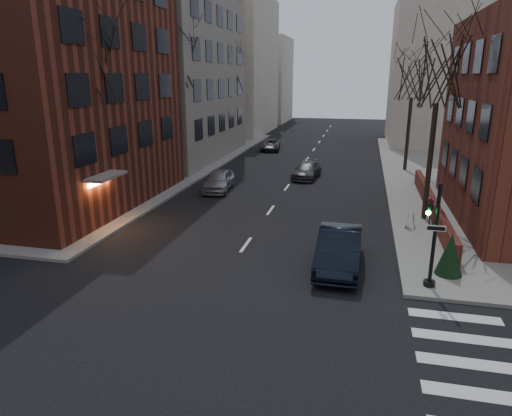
{
  "coord_description": "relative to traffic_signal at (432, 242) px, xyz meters",
  "views": [
    {
      "loc": [
        5.19,
        -7.97,
        7.89
      ],
      "look_at": [
        0.59,
        11.61,
        2.0
      ],
      "focal_mm": 32.0,
      "sensor_mm": 36.0,
      "label": 1
    }
  ],
  "objects": [
    {
      "name": "sidewalk_far_left",
      "position": [
        -36.94,
        21.01,
        -1.83
      ],
      "size": [
        44.0,
        44.0,
        0.15
      ],
      "primitive_type": "cube",
      "color": "gray",
      "rests_on": "ground"
    },
    {
      "name": "building_left_brick",
      "position": [
        -23.44,
        7.51,
        7.09
      ],
      "size": [
        15.0,
        15.0,
        18.0
      ],
      "primitive_type": "cube",
      "color": "maroon",
      "rests_on": "ground"
    },
    {
      "name": "building_left_tan",
      "position": [
        -24.94,
        25.01,
        12.09
      ],
      "size": [
        18.0,
        18.0,
        28.0
      ],
      "primitive_type": "cube",
      "color": "gray",
      "rests_on": "ground"
    },
    {
      "name": "low_wall_right",
      "position": [
        1.36,
        10.01,
        -1.26
      ],
      "size": [
        0.35,
        16.0,
        1.0
      ],
      "primitive_type": "cube",
      "color": "maroon",
      "rests_on": "sidewalk_far_right"
    },
    {
      "name": "building_distant_la",
      "position": [
        -22.94,
        46.01,
        7.09
      ],
      "size": [
        14.0,
        16.0,
        18.0
      ],
      "primitive_type": "cube",
      "color": "beige",
      "rests_on": "ground"
    },
    {
      "name": "building_distant_ra",
      "position": [
        7.06,
        41.01,
        6.09
      ],
      "size": [
        14.0,
        14.0,
        16.0
      ],
      "primitive_type": "cube",
      "color": "beige",
      "rests_on": "ground"
    },
    {
      "name": "building_distant_lb",
      "position": [
        -20.94,
        63.01,
        5.09
      ],
      "size": [
        10.0,
        12.0,
        14.0
      ],
      "primitive_type": "cube",
      "color": "beige",
      "rests_on": "ground"
    },
    {
      "name": "traffic_signal",
      "position": [
        0.0,
        0.0,
        0.0
      ],
      "size": [
        0.76,
        0.44,
        4.0
      ],
      "color": "black",
      "rests_on": "sidewalk_far_right"
    },
    {
      "name": "tree_left_a",
      "position": [
        -16.74,
        5.01,
        6.56
      ],
      "size": [
        4.18,
        4.18,
        10.26
      ],
      "color": "#2D231C",
      "rests_on": "sidewalk_far_left"
    },
    {
      "name": "tree_left_b",
      "position": [
        -16.74,
        17.01,
        7.0
      ],
      "size": [
        4.4,
        4.4,
        10.8
      ],
      "color": "#2D231C",
      "rests_on": "sidewalk_far_left"
    },
    {
      "name": "tree_left_c",
      "position": [
        -16.74,
        31.01,
        6.12
      ],
      "size": [
        3.96,
        3.96,
        9.72
      ],
      "color": "#2D231C",
      "rests_on": "sidewalk_far_left"
    },
    {
      "name": "tree_right_a",
      "position": [
        0.86,
        9.01,
        6.12
      ],
      "size": [
        3.96,
        3.96,
        9.72
      ],
      "color": "#2D231C",
      "rests_on": "sidewalk_far_right"
    },
    {
      "name": "tree_right_b",
      "position": [
        0.86,
        23.01,
        5.68
      ],
      "size": [
        3.74,
        3.74,
        9.18
      ],
      "color": "#2D231C",
      "rests_on": "sidewalk_far_right"
    },
    {
      "name": "streetlamp_near",
      "position": [
        -16.14,
        13.01,
        2.33
      ],
      "size": [
        0.36,
        0.36,
        6.28
      ],
      "color": "black",
      "rests_on": "sidewalk_far_left"
    },
    {
      "name": "streetlamp_far",
      "position": [
        -16.14,
        33.01,
        2.33
      ],
      "size": [
        0.36,
        0.36,
        6.28
      ],
      "color": "black",
      "rests_on": "sidewalk_far_left"
    },
    {
      "name": "parked_sedan",
      "position": [
        -3.43,
        1.29,
        -1.08
      ],
      "size": [
        1.8,
        5.07,
        1.66
      ],
      "primitive_type": "imported",
      "rotation": [
        0.0,
        0.0,
        -0.01
      ],
      "color": "black",
      "rests_on": "ground"
    },
    {
      "name": "car_lane_silver",
      "position": [
        -12.49,
        12.99,
        -1.17
      ],
      "size": [
        2.13,
        4.46,
        1.47
      ],
      "primitive_type": "imported",
      "rotation": [
        0.0,
        0.0,
        0.09
      ],
      "color": "#9C9BA0",
      "rests_on": "ground"
    },
    {
      "name": "car_lane_gray",
      "position": [
        -6.93,
        18.45,
        -1.28
      ],
      "size": [
        2.17,
        4.46,
        1.25
      ],
      "primitive_type": "imported",
      "rotation": [
        0.0,
        0.0,
        -0.1
      ],
      "color": "#3B3C40",
      "rests_on": "ground"
    },
    {
      "name": "car_lane_far",
      "position": [
        -12.49,
        31.5,
        -1.32
      ],
      "size": [
        2.49,
        4.46,
        1.18
      ],
      "primitive_type": "imported",
      "rotation": [
        0.0,
        0.0,
        0.13
      ],
      "color": "#39393E",
      "rests_on": "ground"
    },
    {
      "name": "sandwich_board",
      "position": [
        -0.06,
        7.09,
        -1.36
      ],
      "size": [
        0.45,
        0.56,
        0.8
      ],
      "primitive_type": "cube",
      "rotation": [
        0.0,
        0.0,
        -0.22
      ],
      "color": "white",
      "rests_on": "sidewalk_far_right"
    },
    {
      "name": "evergreen_shrub",
      "position": [
        0.94,
        1.27,
        -0.87
      ],
      "size": [
        1.1,
        1.1,
        1.77
      ],
      "primitive_type": "cone",
      "rotation": [
        0.0,
        0.0,
        -0.04
      ],
      "color": "black",
      "rests_on": "sidewalk_far_right"
    }
  ]
}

